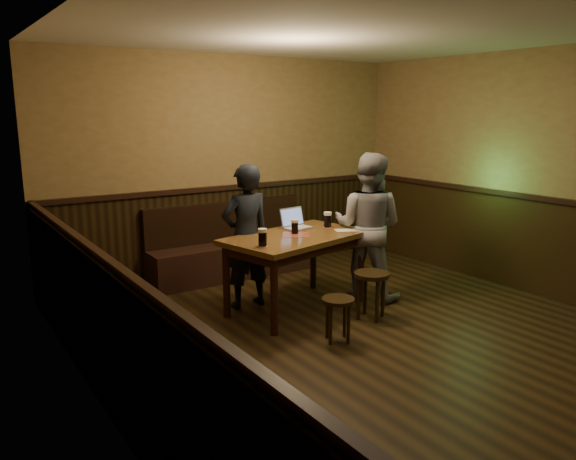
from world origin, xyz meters
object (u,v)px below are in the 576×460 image
Objects in this scene: stool_right at (371,282)px; pint_left at (263,237)px; pub_table at (296,245)px; pint_right at (328,220)px; person_suit at (246,237)px; person_grey at (368,226)px; bench at (231,253)px; stool_left at (338,307)px; pint_mid at (295,227)px; laptop at (295,223)px.

pint_left reaches higher than stool_right.
pint_right is at bearing 0.71° from pub_table.
person_suit is 0.94× the size of person_grey.
bench is 2.42m from stool_left.
pub_table is 10.82× the size of pint_mid.
stool_left is 1.44m from person_grey.
laptop is 0.21× the size of person_grey.
stool_left is 2.33× the size of pint_right.
pint_mid is at bearing 123.16° from stool_right.
bench is at bearing 102.71° from stool_right.
pint_right is at bearing -35.17° from laptop.
bench is at bearing 90.69° from pint_mid.
pub_table is 1.02m from stool_left.
laptop is at bearing 150.95° from pint_right.
pint_left is at bearing -169.06° from pub_table.
pint_left is at bearing 158.18° from stool_right.
pub_table is at bearing 135.71° from person_suit.
bench is 5.29× the size of stool_left.
laptop reaches higher than pint_left.
pub_table is 1.02× the size of person_grey.
pint_left is (-0.56, -1.72, 0.60)m from bench.
stool_left is 0.98m from pint_left.
stool_right is (0.65, 0.27, 0.06)m from stool_left.
person_suit reaches higher than stool_right.
pint_mid is (0.02, 0.05, 0.19)m from pub_table.
bench is 1.31× the size of pub_table.
person_suit is 1.39m from person_grey.
laptop is (0.19, -1.18, 0.57)m from bench.
person_grey reaches higher than stool_left.
pint_right is at bearing 7.80° from pint_mid.
pub_table is 4.95× the size of laptop.
pint_right is 0.52× the size of laptop.
person_grey is at bearing -10.51° from pint_mid.
bench is 12.32× the size of pint_right.
person_suit is at bearing 130.42° from stool_right.
pint_mid is 0.30m from laptop.
person_grey is at bearing 5.10° from pint_left.
laptop is 0.22× the size of person_suit.
bench reaches higher than stool_left.
stool_right is 2.76× the size of pint_left.
bench is 1.27m from person_suit.
stool_right is at bearing -77.29° from bench.
pint_left is at bearing -152.96° from pint_mid.
pub_table is 0.19m from pint_mid.
pub_table reaches higher than stool_left.
pint_left is (-0.56, -0.24, 0.20)m from pub_table.
person_grey is (0.39, -0.23, -0.08)m from pint_right.
pint_left is 0.65m from person_suit.
pint_mid is at bearing -131.46° from laptop.
pub_table is 3.44× the size of stool_right.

